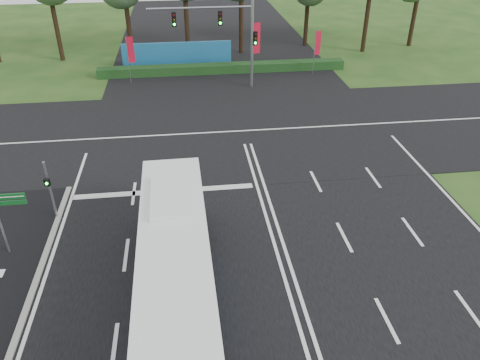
% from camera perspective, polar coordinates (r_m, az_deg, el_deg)
% --- Properties ---
extents(ground, '(120.00, 120.00, 0.00)m').
position_cam_1_polar(ground, '(21.49, 4.16, -7.72)').
color(ground, '#214617').
rests_on(ground, ground).
extents(road_main, '(20.00, 120.00, 0.04)m').
position_cam_1_polar(road_main, '(21.48, 4.16, -7.68)').
color(road_main, black).
rests_on(road_main, ground).
extents(road_cross, '(120.00, 14.00, 0.05)m').
position_cam_1_polar(road_cross, '(31.59, 0.07, 5.97)').
color(road_cross, black).
rests_on(road_cross, ground).
extents(kerb_strip, '(0.25, 18.00, 0.12)m').
position_cam_1_polar(kerb_strip, '(19.99, -24.74, -14.56)').
color(kerb_strip, gray).
rests_on(kerb_strip, ground).
extents(city_bus, '(2.77, 12.26, 3.51)m').
position_cam_1_polar(city_bus, '(17.55, -7.83, -10.96)').
color(city_bus, '#568FC8').
rests_on(city_bus, ground).
extents(pedestrian_signal, '(0.29, 0.40, 3.12)m').
position_cam_1_polar(pedestrian_signal, '(23.79, -22.19, -1.00)').
color(pedestrian_signal, gray).
rests_on(pedestrian_signal, ground).
extents(street_sign, '(1.37, 0.11, 3.52)m').
position_cam_1_polar(street_sign, '(21.97, -26.82, -3.30)').
color(street_sign, gray).
rests_on(street_sign, ground).
extents(banner_flag_left, '(0.58, 0.14, 3.95)m').
position_cam_1_polar(banner_flag_left, '(40.81, -13.24, 14.90)').
color(banner_flag_left, gray).
rests_on(banner_flag_left, ground).
extents(banner_flag_mid, '(0.68, 0.27, 4.76)m').
position_cam_1_polar(banner_flag_mid, '(41.03, 1.92, 16.48)').
color(banner_flag_mid, gray).
rests_on(banner_flag_mid, ground).
extents(banner_flag_right, '(0.56, 0.18, 3.85)m').
position_cam_1_polar(banner_flag_right, '(42.63, 9.37, 15.88)').
color(banner_flag_right, gray).
rests_on(banner_flag_right, ground).
extents(traffic_light_gantry, '(8.41, 0.28, 7.00)m').
position_cam_1_polar(traffic_light_gantry, '(38.09, -1.30, 17.77)').
color(traffic_light_gantry, gray).
rests_on(traffic_light_gantry, ground).
extents(hedge, '(22.00, 1.20, 0.80)m').
position_cam_1_polar(hedge, '(43.05, -2.10, 13.45)').
color(hedge, '#123314').
rests_on(hedge, ground).
extents(blue_hoarding, '(10.00, 0.30, 2.20)m').
position_cam_1_polar(blue_hoarding, '(45.09, -7.67, 14.95)').
color(blue_hoarding, '#1B6295').
rests_on(blue_hoarding, ground).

